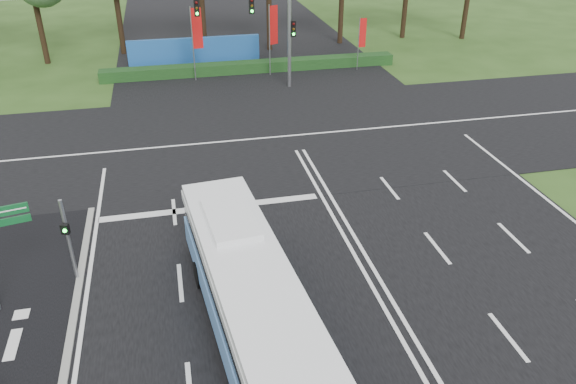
% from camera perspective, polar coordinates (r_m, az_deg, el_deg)
% --- Properties ---
extents(ground, '(120.00, 120.00, 0.00)m').
position_cam_1_polar(ground, '(21.56, 6.98, -6.84)').
color(ground, '#2A4717').
rests_on(ground, ground).
extents(road_main, '(20.00, 120.00, 0.04)m').
position_cam_1_polar(road_main, '(21.54, 6.98, -6.79)').
color(road_main, black).
rests_on(road_main, ground).
extents(road_cross, '(120.00, 14.00, 0.05)m').
position_cam_1_polar(road_cross, '(31.63, -0.01, 5.68)').
color(road_cross, black).
rests_on(road_cross, ground).
extents(kerb_strip, '(0.25, 18.00, 0.12)m').
position_cam_1_polar(kerb_strip, '(18.67, -21.54, -15.52)').
color(kerb_strip, gray).
rests_on(kerb_strip, ground).
extents(city_bus, '(3.33, 11.20, 3.17)m').
position_cam_1_polar(city_bus, '(17.13, -3.86, -10.80)').
color(city_bus, '#6AA8F6').
rests_on(city_bus, ground).
extents(pedestrian_signal, '(0.30, 0.41, 3.29)m').
position_cam_1_polar(pedestrian_signal, '(20.78, -21.44, -4.40)').
color(pedestrian_signal, gray).
rests_on(pedestrian_signal, ground).
extents(banner_flag_left, '(0.76, 0.10, 5.17)m').
position_cam_1_polar(banner_flag_left, '(40.85, -9.35, 15.61)').
color(banner_flag_left, gray).
rests_on(banner_flag_left, ground).
extents(banner_flag_mid, '(0.70, 0.35, 5.07)m').
position_cam_1_polar(banner_flag_mid, '(41.65, -1.59, 16.14)').
color(banner_flag_mid, gray).
rests_on(banner_flag_mid, ground).
extents(banner_flag_right, '(0.58, 0.09, 3.94)m').
position_cam_1_polar(banner_flag_right, '(43.29, 7.49, 15.47)').
color(banner_flag_right, gray).
rests_on(banner_flag_right, ground).
extents(traffic_light_gantry, '(8.41, 0.28, 7.00)m').
position_cam_1_polar(traffic_light_gantry, '(38.25, -2.59, 17.08)').
color(traffic_light_gantry, gray).
rests_on(traffic_light_gantry, ground).
extents(hedge, '(22.00, 1.20, 0.80)m').
position_cam_1_polar(hedge, '(43.09, -3.71, 12.56)').
color(hedge, '#153513').
rests_on(hedge, ground).
extents(blue_hoarding, '(10.00, 0.30, 2.20)m').
position_cam_1_polar(blue_hoarding, '(44.90, -9.47, 13.85)').
color(blue_hoarding, '#1D55A2').
rests_on(blue_hoarding, ground).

